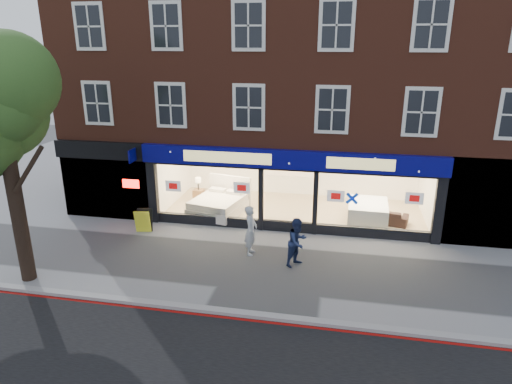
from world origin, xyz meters
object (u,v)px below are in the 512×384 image
(mattress_stack, at_px, (368,212))
(pedestrian_grey, at_px, (251,230))
(pedestrian_blue, at_px, (297,242))
(a_board, at_px, (144,221))
(sofa, at_px, (383,215))
(display_bed, at_px, (219,204))

(mattress_stack, distance_m, pedestrian_grey, 5.52)
(pedestrian_grey, height_order, pedestrian_blue, pedestrian_grey)
(a_board, relative_size, pedestrian_blue, 0.56)
(mattress_stack, relative_size, sofa, 1.02)
(pedestrian_blue, bearing_deg, sofa, -1.50)
(display_bed, distance_m, mattress_stack, 6.20)
(display_bed, relative_size, pedestrian_grey, 1.55)
(a_board, height_order, pedestrian_blue, pedestrian_blue)
(sofa, distance_m, pedestrian_grey, 5.97)
(a_board, bearing_deg, pedestrian_grey, -22.97)
(pedestrian_grey, distance_m, pedestrian_blue, 1.76)
(pedestrian_blue, bearing_deg, display_bed, 77.77)
(pedestrian_blue, bearing_deg, a_board, 109.87)
(pedestrian_grey, bearing_deg, pedestrian_blue, -106.20)
(a_board, height_order, pedestrian_grey, pedestrian_grey)
(mattress_stack, height_order, a_board, a_board)
(mattress_stack, relative_size, pedestrian_blue, 1.21)
(mattress_stack, relative_size, pedestrian_grey, 1.13)
(a_board, bearing_deg, pedestrian_blue, -24.10)
(display_bed, relative_size, mattress_stack, 1.37)
(display_bed, xyz_separation_m, pedestrian_blue, (3.78, -4.00, 0.35))
(a_board, distance_m, pedestrian_grey, 4.62)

